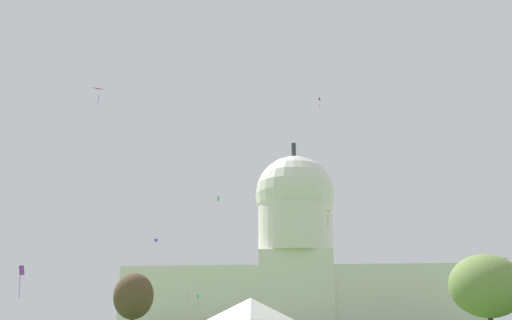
% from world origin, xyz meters
% --- Properties ---
extents(capitol_building, '(129.65, 30.91, 73.66)m').
position_xyz_m(capitol_building, '(2.81, 184.97, 25.35)').
color(capitol_building, silver).
rests_on(capitol_building, ground_plane).
extents(tree_east_mid, '(10.82, 9.74, 12.27)m').
position_xyz_m(tree_east_mid, '(29.71, 54.28, 8.02)').
color(tree_east_mid, '#42301E').
rests_on(tree_east_mid, ground_plane).
extents(tree_west_far, '(12.02, 12.03, 13.94)m').
position_xyz_m(tree_west_far, '(-31.62, 94.71, 8.97)').
color(tree_west_far, brown).
rests_on(tree_west_far, ground_plane).
extents(kite_red_high, '(0.96, 1.78, 2.33)m').
position_xyz_m(kite_red_high, '(9.96, 104.61, 57.43)').
color(kite_red_high, red).
extents(kite_green_mid, '(0.61, 0.56, 1.23)m').
position_xyz_m(kite_green_mid, '(-14.03, 97.83, 30.99)').
color(kite_green_mid, green).
extents(kite_orange_low, '(1.42, 1.92, 3.93)m').
position_xyz_m(kite_orange_low, '(33.79, 59.50, 11.75)').
color(kite_orange_low, orange).
extents(kite_blue_mid, '(1.07, 1.07, 2.33)m').
position_xyz_m(kite_blue_mid, '(-35.67, 125.25, 25.75)').
color(kite_blue_mid, blue).
extents(kite_black_mid, '(1.30, 1.57, 4.28)m').
position_xyz_m(kite_black_mid, '(12.51, 133.09, 34.29)').
color(kite_black_mid, black).
extents(kite_magenta_high, '(1.58, 1.33, 2.15)m').
position_xyz_m(kite_magenta_high, '(-23.74, 46.18, 35.19)').
color(kite_magenta_high, '#D1339E').
extents(kite_yellow_low, '(0.95, 1.57, 4.22)m').
position_xyz_m(kite_yellow_low, '(-31.05, 147.92, 13.80)').
color(kite_yellow_low, yellow).
extents(kite_violet_low, '(0.63, 0.70, 4.17)m').
position_xyz_m(kite_violet_low, '(-31.62, 45.77, 9.31)').
color(kite_violet_low, purple).
extents(kite_cyan_low, '(0.75, 0.43, 4.16)m').
position_xyz_m(kite_cyan_low, '(-24.54, 132.19, 10.17)').
color(kite_cyan_low, '#33BCDB').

